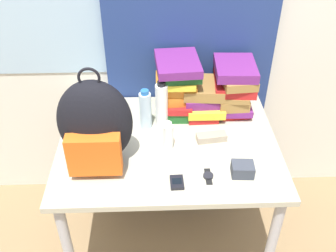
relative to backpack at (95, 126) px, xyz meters
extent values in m
cube|color=silver|center=(0.33, 0.63, 0.29)|extent=(6.00, 0.05, 2.50)
cube|color=#9EBCD1|center=(-0.11, 0.60, 0.34)|extent=(1.10, 0.01, 0.80)
cube|color=navy|center=(0.47, 0.58, 0.29)|extent=(0.93, 0.04, 2.50)
cube|color=#B7B299|center=(0.33, 0.13, -0.22)|extent=(1.10, 0.84, 0.03)
cylinder|color=#B2B2B7|center=(0.82, -0.24, -0.60)|extent=(0.05, 0.05, 0.73)
cylinder|color=#B2B2B7|center=(-0.16, 0.49, -0.60)|extent=(0.05, 0.05, 0.73)
cylinder|color=#B2B2B7|center=(0.82, 0.49, -0.60)|extent=(0.05, 0.05, 0.73)
ellipsoid|color=black|center=(0.00, 0.01, 0.01)|extent=(0.34, 0.20, 0.43)
cube|color=#E05B19|center=(0.00, -0.11, -0.08)|extent=(0.23, 0.07, 0.19)
torus|color=black|center=(0.00, 0.01, 0.24)|extent=(0.10, 0.01, 0.10)
cube|color=#1E5623|center=(0.38, 0.40, -0.18)|extent=(0.22, 0.26, 0.06)
cube|color=red|center=(0.39, 0.39, -0.13)|extent=(0.17, 0.25, 0.04)
cube|color=orange|center=(0.40, 0.40, -0.09)|extent=(0.22, 0.22, 0.06)
cube|color=orange|center=(0.38, 0.40, -0.03)|extent=(0.22, 0.20, 0.05)
cube|color=yellow|center=(0.39, 0.40, 0.01)|extent=(0.18, 0.26, 0.03)
cube|color=#1E5623|center=(0.39, 0.40, 0.05)|extent=(0.23, 0.25, 0.04)
cube|color=#6B2370|center=(0.39, 0.39, 0.09)|extent=(0.24, 0.29, 0.04)
cube|color=red|center=(0.52, 0.39, -0.19)|extent=(0.17, 0.27, 0.03)
cube|color=yellow|center=(0.54, 0.39, -0.15)|extent=(0.20, 0.26, 0.04)
cube|color=#6B2370|center=(0.53, 0.40, -0.11)|extent=(0.20, 0.24, 0.05)
cube|color=olive|center=(0.53, 0.39, -0.05)|extent=(0.23, 0.23, 0.06)
cube|color=red|center=(0.70, 0.40, -0.19)|extent=(0.18, 0.22, 0.03)
cube|color=#6B2370|center=(0.68, 0.40, -0.16)|extent=(0.22, 0.25, 0.03)
cube|color=olive|center=(0.68, 0.39, -0.12)|extent=(0.17, 0.24, 0.06)
cube|color=olive|center=(0.69, 0.41, -0.07)|extent=(0.18, 0.28, 0.03)
cube|color=red|center=(0.69, 0.40, -0.04)|extent=(0.23, 0.27, 0.05)
cube|color=olive|center=(0.70, 0.39, 0.01)|extent=(0.19, 0.27, 0.05)
cube|color=#6B2370|center=(0.69, 0.39, 0.06)|extent=(0.22, 0.26, 0.05)
cylinder|color=silver|center=(0.22, 0.26, -0.11)|extent=(0.06, 0.06, 0.20)
cylinder|color=#286BB7|center=(0.22, 0.26, 0.01)|extent=(0.04, 0.04, 0.02)
cylinder|color=white|center=(0.30, 0.28, -0.09)|extent=(0.06, 0.06, 0.24)
cylinder|color=black|center=(0.30, 0.28, 0.04)|extent=(0.04, 0.04, 0.02)
cylinder|color=white|center=(0.33, 0.09, -0.14)|extent=(0.05, 0.05, 0.13)
cylinder|color=white|center=(0.33, 0.09, -0.07)|extent=(0.03, 0.03, 0.02)
cube|color=black|center=(0.36, -0.17, -0.20)|extent=(0.06, 0.08, 0.02)
cube|color=black|center=(0.36, -0.17, -0.19)|extent=(0.04, 0.04, 0.00)
cube|color=gray|center=(0.55, 0.13, -0.19)|extent=(0.16, 0.08, 0.04)
cube|color=#383D47|center=(0.66, -0.12, -0.18)|extent=(0.10, 0.09, 0.06)
cube|color=black|center=(0.50, -0.13, -0.20)|extent=(0.03, 0.10, 0.00)
cylinder|color=#232328|center=(0.50, -0.13, -0.20)|extent=(0.05, 0.05, 0.01)
camera|label=1|loc=(0.27, -1.40, 1.05)|focal=42.00mm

